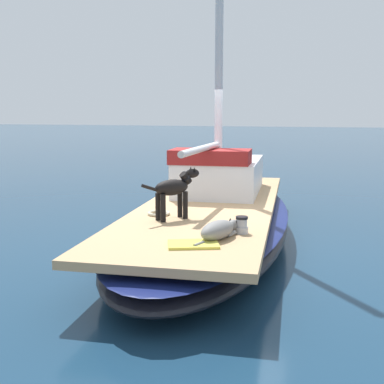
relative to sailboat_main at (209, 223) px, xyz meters
name	(u,v)px	position (x,y,z in m)	size (l,w,h in m)	color
ground_plane	(209,243)	(0.00, 0.00, -0.34)	(120.00, 120.00, 0.00)	navy
sailboat_main	(209,223)	(0.00, 0.00, 0.00)	(3.05, 7.40, 0.66)	black
mast_main	(217,30)	(-0.07, 0.73, 3.13)	(0.14, 2.27, 6.29)	silver
cabin_house	(219,174)	(-0.09, 1.11, 0.67)	(1.56, 2.32, 0.84)	silver
dog_black	(174,189)	(-0.18, -1.23, 0.75)	(0.64, 0.79, 0.70)	black
dog_grey	(219,230)	(0.65, -2.08, 0.43)	(0.44, 0.93, 0.22)	gray
deck_winch	(242,225)	(0.85, -1.76, 0.42)	(0.16, 0.16, 0.21)	#B7B7BC
coiled_rope	(159,213)	(-0.49, -1.03, 0.35)	(0.32, 0.32, 0.04)	beige
deck_towel	(193,244)	(0.44, -2.46, 0.34)	(0.56, 0.36, 0.03)	#D8D14C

